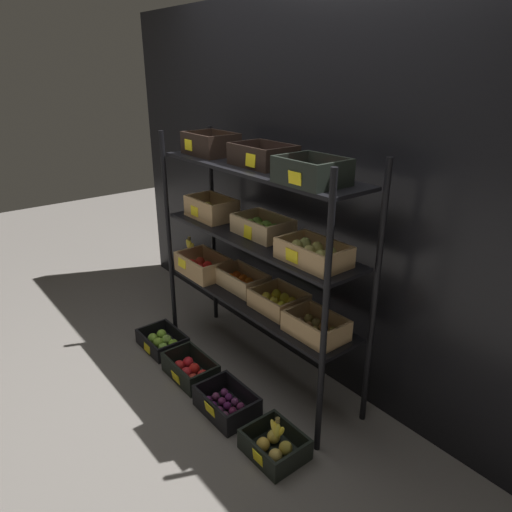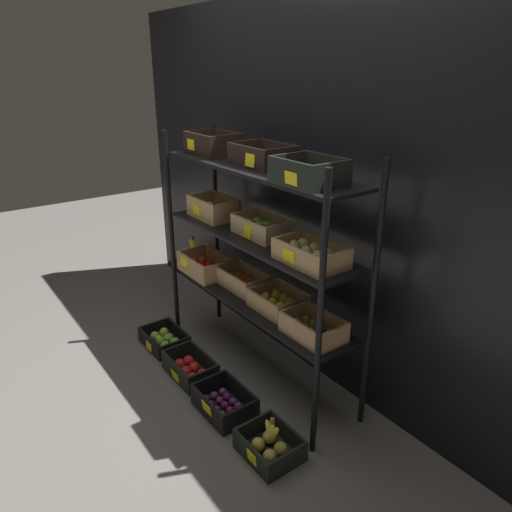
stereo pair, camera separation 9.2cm
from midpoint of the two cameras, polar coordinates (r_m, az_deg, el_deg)
The scene contains 8 objects.
ground_plane at distance 3.23m, azimuth 0.84°, elevation -13.55°, with size 10.00×10.00×0.00m, color #605B56.
storefront_wall at distance 2.96m, azimuth 6.94°, elevation 7.57°, with size 3.90×0.12×2.29m, color black.
display_rack at distance 2.81m, azimuth 0.73°, elevation 2.17°, with size 1.64×0.40×1.49m.
crate_ground_apple_green at distance 3.50m, azimuth -10.30°, elevation -9.98°, with size 0.35×0.26×0.11m.
crate_ground_apple_red at distance 3.16m, azimuth -7.12°, elevation -13.44°, with size 0.37×0.24×0.14m.
crate_ground_plum at distance 2.88m, azimuth -2.90°, elevation -17.52°, with size 0.36×0.26×0.14m.
crate_ground_apple_gold at distance 2.63m, azimuth 2.73°, elevation -22.14°, with size 0.31×0.27×0.12m.
banana_bunch_loose at distance 2.52m, azimuth 3.08°, elevation -20.38°, with size 0.11×0.04×0.13m.
Camera 2 is at (2.11, -1.56, 1.88)m, focal length 32.95 mm.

